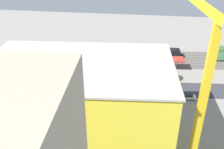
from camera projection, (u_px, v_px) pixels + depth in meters
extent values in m
plane|color=gray|center=(107.00, 84.00, 91.41)|extent=(152.58, 152.58, 0.00)
cube|color=#5B544C|center=(114.00, 58.00, 108.23)|extent=(96.12, 21.05, 0.01)
cube|color=#38383D|center=(106.00, 88.00, 89.36)|extent=(95.74, 15.10, 0.01)
cube|color=#9E9EA8|center=(115.00, 53.00, 111.76)|extent=(95.17, 6.24, 0.12)
cube|color=#9E9EA8|center=(115.00, 55.00, 110.52)|extent=(95.17, 6.24, 0.12)
cube|color=#9E9EA8|center=(113.00, 61.00, 105.77)|extent=(95.17, 6.24, 0.12)
cube|color=#9E9EA8|center=(113.00, 62.00, 104.53)|extent=(95.17, 6.24, 0.12)
cube|color=#B73328|center=(111.00, 58.00, 98.87)|extent=(52.34, 7.60, 0.44)
cylinder|color=slate|center=(176.00, 65.00, 98.89)|extent=(0.30, 0.30, 4.03)
cylinder|color=slate|center=(132.00, 64.00, 99.62)|extent=(0.30, 0.30, 4.03)
cylinder|color=slate|center=(90.00, 63.00, 100.36)|extent=(0.30, 0.30, 4.03)
cylinder|color=slate|center=(48.00, 62.00, 101.09)|extent=(0.30, 0.30, 4.03)
cube|color=black|center=(164.00, 56.00, 108.94)|extent=(14.54, 3.52, 1.00)
cylinder|color=black|center=(161.00, 51.00, 108.03)|extent=(11.92, 3.64, 2.90)
cube|color=black|center=(176.00, 53.00, 108.16)|extent=(2.84, 3.26, 3.26)
cylinder|color=black|center=(151.00, 46.00, 107.17)|extent=(0.70, 0.70, 1.40)
cube|color=black|center=(57.00, 58.00, 107.35)|extent=(17.86, 3.65, 0.60)
cube|color=#384C72|center=(57.00, 54.00, 106.34)|extent=(19.87, 4.40, 3.45)
cylinder|color=#273550|center=(56.00, 49.00, 105.35)|extent=(19.08, 4.35, 3.15)
cube|color=black|center=(188.00, 98.00, 83.84)|extent=(3.99, 1.91, 0.30)
cube|color=silver|center=(188.00, 97.00, 83.58)|extent=(4.74, 2.02, 0.74)
cube|color=#1E2328|center=(188.00, 95.00, 83.24)|extent=(2.68, 1.70, 0.61)
cube|color=black|center=(160.00, 97.00, 84.48)|extent=(3.54, 2.02, 0.30)
cube|color=gray|center=(160.00, 96.00, 84.23)|extent=(4.20, 2.14, 0.72)
cube|color=#1E2328|center=(160.00, 94.00, 83.92)|extent=(2.39, 1.79, 0.53)
cube|color=black|center=(137.00, 96.00, 85.05)|extent=(4.09, 2.02, 0.30)
cube|color=#474C51|center=(138.00, 94.00, 84.75)|extent=(4.85, 2.16, 0.88)
cube|color=#1E2328|center=(138.00, 92.00, 84.40)|extent=(2.77, 1.75, 0.53)
cube|color=black|center=(112.00, 93.00, 86.58)|extent=(4.20, 2.17, 0.30)
cube|color=#474C51|center=(112.00, 91.00, 86.28)|extent=(4.97, 2.32, 0.88)
cube|color=#1E2328|center=(112.00, 89.00, 85.92)|extent=(2.84, 1.88, 0.56)
cube|color=black|center=(86.00, 92.00, 86.88)|extent=(3.91, 1.78, 0.30)
cube|color=#474C51|center=(86.00, 91.00, 86.61)|extent=(4.65, 1.87, 0.77)
cube|color=#1E2328|center=(86.00, 89.00, 86.29)|extent=(2.62, 1.60, 0.52)
cube|color=black|center=(61.00, 91.00, 87.55)|extent=(3.58, 1.76, 0.30)
cube|color=maroon|center=(61.00, 89.00, 87.29)|extent=(4.26, 1.85, 0.75)
cube|color=#1E2328|center=(60.00, 87.00, 86.94)|extent=(2.40, 1.60, 0.65)
cube|color=yellow|center=(82.00, 107.00, 62.51)|extent=(40.74, 25.64, 21.28)
cube|color=#B7B2A8|center=(79.00, 65.00, 57.10)|extent=(41.38, 26.27, 0.40)
cube|color=yellow|center=(201.00, 110.00, 51.16)|extent=(1.40, 1.40, 34.14)
cube|color=yellow|center=(196.00, 0.00, 51.80)|extent=(6.46, 27.61, 1.20)
cube|color=black|center=(137.00, 105.00, 80.51)|extent=(8.62, 3.03, 0.50)
cube|color=silver|center=(142.00, 101.00, 79.70)|extent=(6.35, 3.02, 2.70)
cube|color=maroon|center=(127.00, 101.00, 79.81)|extent=(2.55, 2.61, 2.39)
cylinder|color=brown|center=(166.00, 78.00, 91.59)|extent=(0.38, 0.38, 2.93)
sphere|color=#28662D|center=(167.00, 71.00, 90.09)|extent=(4.39, 4.39, 4.39)
cylinder|color=brown|center=(78.00, 76.00, 93.68)|extent=(0.57, 0.57, 2.56)
sphere|color=#28662D|center=(78.00, 67.00, 91.96)|extent=(6.17, 6.17, 6.17)
cylinder|color=brown|center=(79.00, 72.00, 94.42)|extent=(0.42, 0.42, 3.98)
sphere|color=#2D7233|center=(78.00, 61.00, 92.33)|extent=(6.29, 6.29, 6.29)
cylinder|color=#333333|center=(37.00, 83.00, 85.78)|extent=(0.16, 0.16, 6.44)
cube|color=black|center=(35.00, 73.00, 83.95)|extent=(0.36, 0.36, 0.90)
sphere|color=red|center=(34.00, 74.00, 84.12)|extent=(0.20, 0.20, 0.20)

